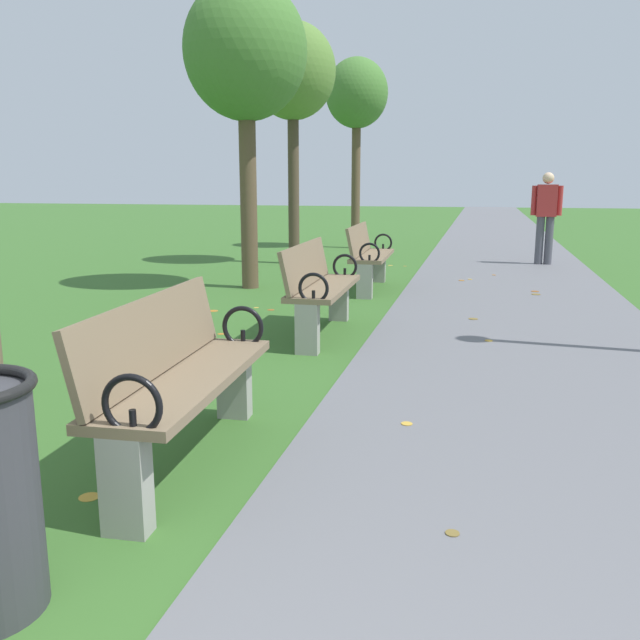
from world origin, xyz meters
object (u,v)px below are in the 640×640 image
(park_bench_3, at_px, (320,286))
(park_bench_4, at_px, (369,255))
(tree_3, at_px, (245,55))
(park_bench_2, at_px, (179,376))
(tree_5, at_px, (357,96))
(tree_4, at_px, (293,74))
(pedestrian_walking, at_px, (546,213))

(park_bench_3, xyz_separation_m, park_bench_4, (0.00, 2.90, 0.00))
(park_bench_3, height_order, tree_3, tree_3)
(park_bench_2, distance_m, park_bench_4, 6.03)
(park_bench_3, distance_m, tree_3, 4.11)
(park_bench_3, bearing_deg, tree_5, 98.33)
(park_bench_2, bearing_deg, tree_4, 101.87)
(tree_4, bearing_deg, park_bench_2, -78.13)
(park_bench_3, relative_size, tree_4, 0.38)
(park_bench_2, distance_m, park_bench_3, 3.13)
(park_bench_3, bearing_deg, tree_3, 121.89)
(tree_3, distance_m, tree_4, 2.92)
(park_bench_2, relative_size, tree_4, 0.39)
(tree_3, bearing_deg, park_bench_3, -58.11)
(park_bench_2, relative_size, park_bench_4, 1.00)
(park_bench_4, relative_size, pedestrian_walking, 1.00)
(tree_5, bearing_deg, tree_3, -93.61)
(tree_3, height_order, tree_5, tree_5)
(park_bench_3, height_order, park_bench_4, same)
(tree_4, distance_m, tree_5, 3.20)
(tree_3, height_order, pedestrian_walking, tree_3)
(tree_4, bearing_deg, tree_5, 80.04)
(tree_3, xyz_separation_m, pedestrian_walking, (4.27, 3.70, -2.21))
(pedestrian_walking, bearing_deg, park_bench_2, -105.34)
(tree_5, xyz_separation_m, pedestrian_walking, (3.88, -2.35, -2.37))
(park_bench_2, bearing_deg, tree_3, 105.97)
(park_bench_3, relative_size, tree_3, 0.39)
(park_bench_4, bearing_deg, tree_3, -172.10)
(park_bench_4, bearing_deg, tree_5, 102.36)
(park_bench_2, height_order, tree_3, tree_3)
(tree_4, xyz_separation_m, tree_5, (0.55, 3.15, -0.02))
(park_bench_2, xyz_separation_m, tree_5, (-1.28, 11.85, 2.81))
(tree_3, relative_size, tree_4, 0.97)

